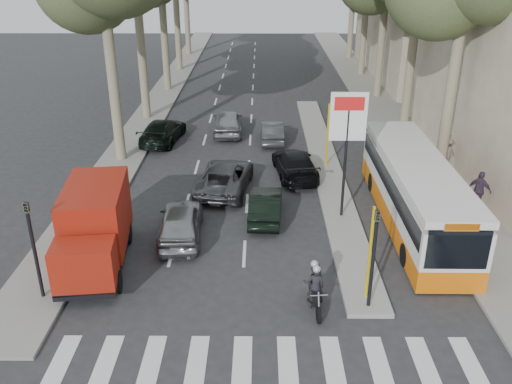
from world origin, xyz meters
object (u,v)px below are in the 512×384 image
(silver_hatchback, at_px, (181,222))
(city_bus, at_px, (415,190))
(motorcycle, at_px, (314,286))
(red_truck, at_px, (95,227))
(dark_hatchback, at_px, (266,205))

(silver_hatchback, relative_size, city_bus, 0.39)
(silver_hatchback, height_order, motorcycle, motorcycle)
(silver_hatchback, bearing_deg, red_truck, 31.66)
(motorcycle, bearing_deg, red_truck, 157.40)
(silver_hatchback, distance_m, red_truck, 3.54)
(dark_hatchback, bearing_deg, city_bus, -179.67)
(silver_hatchback, xyz_separation_m, red_truck, (-2.82, -1.97, 0.82))
(city_bus, bearing_deg, silver_hatchback, -171.42)
(silver_hatchback, relative_size, dark_hatchback, 1.12)
(red_truck, xyz_separation_m, motorcycle, (7.81, -2.57, -0.78))
(dark_hatchback, height_order, red_truck, red_truck)
(silver_hatchback, relative_size, red_truck, 0.75)
(dark_hatchback, bearing_deg, motorcycle, 107.10)
(silver_hatchback, height_order, city_bus, city_bus)
(dark_hatchback, xyz_separation_m, city_bus, (6.25, -0.34, 0.89))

